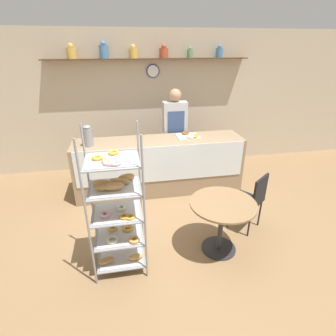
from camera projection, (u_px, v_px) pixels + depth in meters
name	position (u px, v px, depth m)	size (l,w,h in m)	color
ground_plane	(174.00, 233.00, 3.69)	(14.00, 14.00, 0.00)	olive
back_wall	(150.00, 101.00, 5.32)	(10.00, 0.30, 2.70)	beige
display_counter	(160.00, 165.00, 4.61)	(2.88, 0.65, 0.96)	#937A5B
pastry_rack	(117.00, 209.00, 2.83)	(0.59, 0.50, 1.70)	gray
person_worker	(175.00, 131.00, 4.91)	(0.43, 0.23, 1.71)	#282833
cafe_table	(222.00, 214.00, 3.19)	(0.80, 0.80, 0.71)	#262628
cafe_chair	(253.00, 197.00, 3.58)	(0.53, 0.53, 0.86)	black
coffee_carafe	(88.00, 136.00, 4.07)	(0.15, 0.15, 0.34)	gray
donut_tray_counter	(190.00, 136.00, 4.55)	(0.39, 0.33, 0.05)	silver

